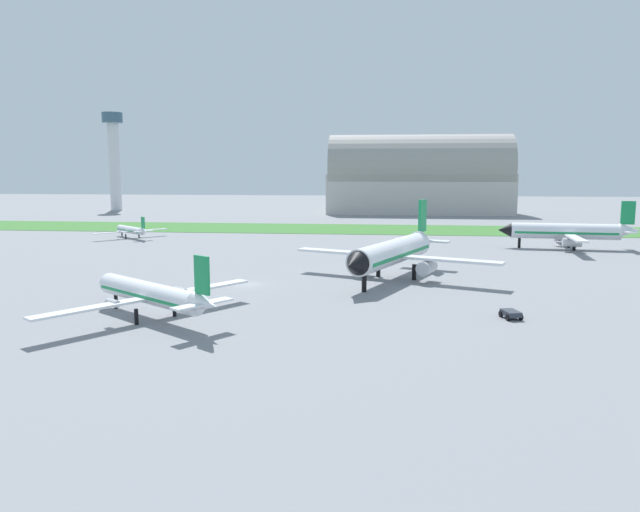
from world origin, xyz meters
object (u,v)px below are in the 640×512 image
Objects in this scene: airplane_parked_jet_far at (568,232)px; baggage_cart_near_gate at (511,314)px; control_tower at (114,153)px; airplane_midfield_jet at (394,252)px; airplane_taxiing_turboprop at (131,230)px; airplane_foreground_turboprop at (151,293)px.

airplane_parked_jet_far is 65.55m from baggage_cart_near_gate.
baggage_cart_near_gate is 207.27m from control_tower.
baggage_cart_near_gate is at bearing 51.32° from airplane_midfield_jet.
airplane_parked_jet_far is (36.00, 38.66, -0.47)m from airplane_midfield_jet.
baggage_cart_near_gate is (74.41, -69.75, -1.44)m from airplane_taxiing_turboprop.
control_tower reaches higher than airplane_parked_jet_far.
airplane_parked_jet_far is at bearing -35.41° from control_tower.
control_tower is at bearing -28.23° from airplane_foreground_turboprop.
airplane_taxiing_turboprop is 0.65× the size of airplane_foreground_turboprop.
airplane_midfield_jet is 37.93m from airplane_foreground_turboprop.
airplane_midfield_jet is at bearing -98.82° from airplane_foreground_turboprop.
airplane_taxiing_turboprop is (-61.82, 47.27, -2.07)m from airplane_midfield_jet.
airplane_foreground_turboprop is at bearing -63.69° from control_tower.
airplane_foreground_turboprop is at bearing 156.65° from airplane_taxiing_turboprop.
airplane_foreground_turboprop reaches higher than airplane_taxiing_turboprop.
airplane_foreground_turboprop is 39.40m from baggage_cart_near_gate.
airplane_parked_jet_far reaches higher than airplane_taxiing_turboprop.
baggage_cart_near_gate is at bearing 178.09° from airplane_taxiing_turboprop.
airplane_midfield_jet is 1.08× the size of airplane_parked_jet_far.
control_tower is at bearing -120.20° from airplane_midfield_jet.
baggage_cart_near_gate is at bearing 74.24° from airplane_parked_jet_far.
airplane_parked_jet_far is at bearing 143.53° from baggage_cart_near_gate.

